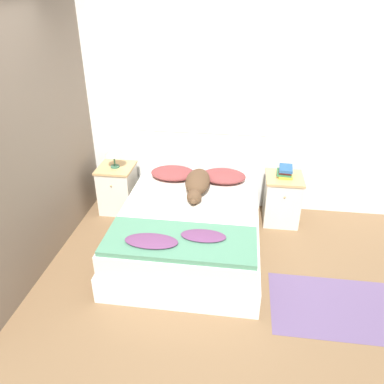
# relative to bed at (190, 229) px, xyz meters

# --- Properties ---
(ground_plane) EXTENTS (16.00, 16.00, 0.00)m
(ground_plane) POSITION_rel_bed_xyz_m (-0.11, -1.07, -0.25)
(ground_plane) COLOR brown
(wall_back) EXTENTS (9.00, 0.06, 2.55)m
(wall_back) POSITION_rel_bed_xyz_m (-0.11, 1.06, 1.03)
(wall_back) COLOR white
(wall_back) RESTS_ON ground_plane
(wall_side_left) EXTENTS (0.06, 3.10, 2.55)m
(wall_side_left) POSITION_rel_bed_xyz_m (-1.45, -0.02, 1.03)
(wall_side_left) COLOR gray
(wall_side_left) RESTS_ON ground_plane
(bed) EXTENTS (1.50, 1.93, 0.50)m
(bed) POSITION_rel_bed_xyz_m (0.00, 0.00, 0.00)
(bed) COLOR white
(bed) RESTS_ON ground_plane
(headboard) EXTENTS (1.58, 0.06, 1.05)m
(headboard) POSITION_rel_bed_xyz_m (0.00, 0.99, 0.30)
(headboard) COLOR white
(headboard) RESTS_ON ground_plane
(nightstand_left) EXTENTS (0.44, 0.46, 0.61)m
(nightstand_left) POSITION_rel_bed_xyz_m (-1.04, 0.71, 0.06)
(nightstand_left) COLOR silver
(nightstand_left) RESTS_ON ground_plane
(nightstand_right) EXTENTS (0.44, 0.46, 0.61)m
(nightstand_right) POSITION_rel_bed_xyz_m (1.04, 0.71, 0.06)
(nightstand_right) COLOR silver
(nightstand_right) RESTS_ON ground_plane
(pillow_left) EXTENTS (0.55, 0.39, 0.12)m
(pillow_left) POSITION_rel_bed_xyz_m (-0.31, 0.72, 0.32)
(pillow_left) COLOR brown
(pillow_left) RESTS_ON bed
(pillow_right) EXTENTS (0.55, 0.39, 0.12)m
(pillow_right) POSITION_rel_bed_xyz_m (0.31, 0.72, 0.32)
(pillow_right) COLOR brown
(pillow_right) RESTS_ON bed
(quilt) EXTENTS (1.40, 0.59, 0.09)m
(quilt) POSITION_rel_bed_xyz_m (-0.01, -0.63, 0.29)
(quilt) COLOR #4C8466
(quilt) RESTS_ON bed
(dog) EXTENTS (0.28, 0.78, 0.22)m
(dog) POSITION_rel_bed_xyz_m (0.03, 0.40, 0.36)
(dog) COLOR brown
(dog) RESTS_ON bed
(book_stack) EXTENTS (0.19, 0.24, 0.11)m
(book_stack) POSITION_rel_bed_xyz_m (1.04, 0.74, 0.42)
(book_stack) COLOR gold
(book_stack) RESTS_ON nightstand_right
(table_lamp) EXTENTS (0.23, 0.23, 0.28)m
(table_lamp) POSITION_rel_bed_xyz_m (-1.04, 0.70, 0.57)
(table_lamp) COLOR #336B4C
(table_lamp) RESTS_ON nightstand_left
(rug) EXTENTS (1.17, 0.79, 0.00)m
(rug) POSITION_rel_bed_xyz_m (1.45, -0.72, -0.24)
(rug) COLOR #604C75
(rug) RESTS_ON ground_plane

